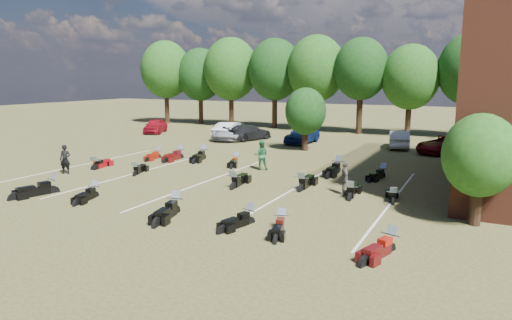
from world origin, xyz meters
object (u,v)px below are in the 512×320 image
Objects in this scene: car_4 at (302,134)px; person_grey at (345,178)px; motorcycle_0 at (53,193)px; car_0 at (155,126)px; motorcycle_3 at (175,214)px; motorcycle_7 at (97,169)px; person_green at (261,155)px; person_black at (65,159)px; motorcycle_14 at (180,159)px.

person_grey is (8.31, -15.87, 0.04)m from car_4.
motorcycle_0 is (-4.81, -22.12, -0.77)m from car_4.
car_0 is 29.63m from motorcycle_3.
motorcycle_0 is (11.61, -22.42, -0.74)m from car_0.
motorcycle_3 reaches higher than motorcycle_7.
car_4 is 2.79× the size of person_grey.
person_green is at bearing -166.74° from motorcycle_7.
motorcycle_3 is (10.76, -3.68, -0.88)m from person_black.
car_4 reaches higher than motorcycle_0.
person_black is 11.77m from person_green.
car_4 is at bearing 41.28° from person_black.
motorcycle_3 is (0.87, -10.06, -0.93)m from person_green.
person_grey is 8.45m from motorcycle_3.
motorcycle_0 is at bearing -98.68° from car_4.
motorcycle_14 is (-6.90, 0.99, -0.93)m from person_green.
car_4 is at bearing 63.81° from motorcycle_14.
car_4 reaches higher than motorcycle_14.
person_green is 1.14× the size of person_grey.
car_4 is 2.59× the size of person_black.
car_0 is at bearing -177.48° from car_4.
motorcycle_7 is at bearing 66.92° from person_grey.
car_4 is 18.29m from motorcycle_7.
person_black is 1.08× the size of person_grey.
person_black is 2.11m from motorcycle_7.
car_4 is at bearing 93.60° from motorcycle_0.
car_4 is 17.92m from person_grey.
person_black is 0.71× the size of motorcycle_0.
motorcycle_0 is at bearing -86.02° from car_0.
person_black is 0.85× the size of motorcycle_7.
motorcycle_7 is 6.04m from motorcycle_14.
person_green reaches higher than person_black.
motorcycle_3 is at bearing 15.00° from motorcycle_0.
car_4 is 1.88× the size of motorcycle_3.
person_black reaches higher than motorcycle_7.
car_0 reaches higher than motorcycle_14.
person_black reaches higher than car_0.
person_black is (8.47, -18.85, 0.14)m from car_0.
person_grey is 15.69m from motorcycle_7.
car_4 is 2.19× the size of motorcycle_7.
person_grey is at bearing 124.81° from person_green.
motorcycle_3 is 13.51m from motorcycle_14.
motorcycle_3 is at bearing 112.88° from person_grey.
motorcycle_0 is (-6.74, -9.95, -0.93)m from person_green.
person_grey is 0.67× the size of motorcycle_3.
motorcycle_14 is at bearing -33.24° from person_green.
car_0 reaches higher than motorcycle_3.
motorcycle_0 is at bearing 30.80° from person_green.
person_grey reaches higher than motorcycle_7.
car_0 is 16.43m from car_4.
motorcycle_14 is at bearing 106.70° from motorcycle_0.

